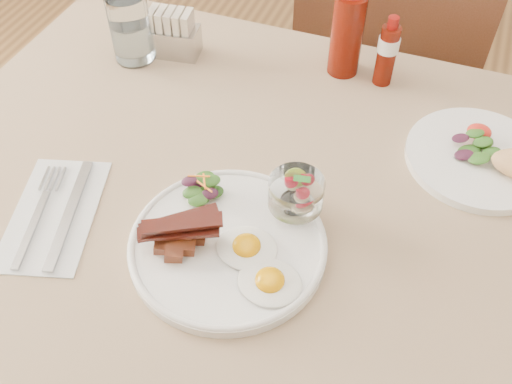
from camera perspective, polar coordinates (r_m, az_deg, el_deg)
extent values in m
cylinder|color=#582E1B|center=(1.56, -12.34, 4.63)|extent=(0.06, 0.06, 0.71)
cube|color=#582E1B|center=(0.88, 5.98, -2.33)|extent=(1.30, 0.85, 0.04)
cube|color=#9C7D5F|center=(0.87, 6.08, -1.46)|extent=(1.33, 0.88, 0.00)
cylinder|color=#582E1B|center=(1.66, 4.25, 2.65)|extent=(0.04, 0.04, 0.45)
cylinder|color=#582E1B|center=(1.64, 16.34, -0.62)|extent=(0.04, 0.04, 0.45)
cylinder|color=#582E1B|center=(1.92, 7.56, 9.87)|extent=(0.04, 0.04, 0.45)
cylinder|color=#582E1B|center=(1.90, 18.11, 7.10)|extent=(0.04, 0.04, 0.45)
cube|color=#582E1B|center=(1.61, 12.94, 11.24)|extent=(0.42, 0.42, 0.03)
cube|color=#582E1B|center=(1.32, 12.90, 14.52)|extent=(0.42, 0.03, 0.46)
cylinder|color=white|center=(0.81, -2.83, -5.34)|extent=(0.28, 0.28, 0.02)
ellipsoid|color=white|center=(0.76, 1.39, -9.00)|extent=(0.09, 0.08, 0.01)
ellipsoid|color=#F49B04|center=(0.75, 1.39, -8.78)|extent=(0.04, 0.04, 0.02)
ellipsoid|color=white|center=(0.79, -0.94, -5.60)|extent=(0.09, 0.08, 0.01)
ellipsoid|color=#F49B04|center=(0.79, -0.95, -5.37)|extent=(0.04, 0.04, 0.02)
cube|color=maroon|center=(0.80, -8.00, -4.25)|extent=(0.02, 0.02, 0.02)
cube|color=maroon|center=(0.79, -6.99, -5.32)|extent=(0.03, 0.03, 0.02)
cube|color=maroon|center=(0.79, -9.39, -5.33)|extent=(0.02, 0.02, 0.02)
cube|color=maroon|center=(0.80, -5.91, -4.35)|extent=(0.02, 0.02, 0.02)
cube|color=maroon|center=(0.78, -8.18, -5.96)|extent=(0.03, 0.03, 0.02)
cube|color=maroon|center=(0.81, -8.88, -3.82)|extent=(0.02, 0.02, 0.02)
cube|color=maroon|center=(0.78, -7.22, -3.98)|extent=(0.02, 0.02, 0.02)
cube|color=#4B130C|center=(0.78, -7.89, -3.64)|extent=(0.11, 0.07, 0.01)
cube|color=#4B130C|center=(0.77, -7.69, -3.93)|extent=(0.11, 0.06, 0.01)
cube|color=#4B130C|center=(0.78, -7.68, -2.84)|extent=(0.10, 0.08, 0.01)
cube|color=#4B130C|center=(0.76, -7.42, -3.14)|extent=(0.11, 0.07, 0.01)
ellipsoid|color=#1F4813|center=(0.86, -5.49, -0.20)|extent=(0.04, 0.03, 0.01)
ellipsoid|color=#1F4813|center=(0.85, -4.29, -0.02)|extent=(0.03, 0.03, 0.01)
ellipsoid|color=#321021|center=(0.86, -5.97, 0.78)|extent=(0.03, 0.02, 0.01)
ellipsoid|color=#1F4813|center=(0.84, -5.75, -0.74)|extent=(0.04, 0.03, 0.01)
ellipsoid|color=#1F4813|center=(0.85, -6.41, -0.04)|extent=(0.03, 0.02, 0.01)
ellipsoid|color=#321021|center=(0.84, -4.63, -0.18)|extent=(0.03, 0.02, 0.01)
ellipsoid|color=#1F4813|center=(0.85, -5.19, 1.44)|extent=(0.03, 0.03, 0.01)
ellipsoid|color=#1F4813|center=(0.84, -4.49, 1.12)|extent=(0.03, 0.02, 0.01)
ellipsoid|color=#321021|center=(0.85, -6.69, 1.09)|extent=(0.03, 0.02, 0.01)
cylinder|color=orange|center=(0.83, -5.19, 1.08)|extent=(0.02, 0.03, 0.01)
cylinder|color=orange|center=(0.84, -5.74, 1.59)|extent=(0.03, 0.01, 0.01)
cylinder|color=orange|center=(0.83, -5.18, 0.56)|extent=(0.03, 0.02, 0.01)
cylinder|color=white|center=(0.83, 3.89, -1.89)|extent=(0.04, 0.04, 0.01)
cylinder|color=white|center=(0.82, 3.93, -1.41)|extent=(0.02, 0.02, 0.01)
cylinder|color=white|center=(0.80, 4.03, -0.09)|extent=(0.08, 0.08, 0.04)
cylinder|color=beige|center=(0.82, 3.67, 0.14)|extent=(0.02, 0.02, 0.01)
cylinder|color=beige|center=(0.80, 4.53, -0.99)|extent=(0.02, 0.02, 0.01)
cylinder|color=beige|center=(0.81, 4.71, 0.37)|extent=(0.02, 0.02, 0.01)
cylinder|color=#81A933|center=(0.80, 4.00, 1.26)|extent=(0.03, 0.03, 0.01)
cone|color=red|center=(0.78, 4.36, -0.06)|extent=(0.02, 0.02, 0.02)
cone|color=red|center=(0.79, 3.21, 1.13)|extent=(0.02, 0.02, 0.02)
cone|color=red|center=(0.79, 4.86, 1.45)|extent=(0.02, 0.02, 0.02)
ellipsoid|color=#348E33|center=(0.78, 4.37, 1.37)|extent=(0.02, 0.01, 0.00)
ellipsoid|color=#348E33|center=(0.77, 4.89, 1.30)|extent=(0.02, 0.01, 0.00)
cylinder|color=white|center=(0.99, 21.34, 3.21)|extent=(0.23, 0.23, 0.01)
ellipsoid|color=#1F4813|center=(0.98, 20.52, 3.88)|extent=(0.04, 0.03, 0.01)
ellipsoid|color=#1F4813|center=(1.00, 21.75, 4.55)|extent=(0.03, 0.03, 0.01)
ellipsoid|color=#321021|center=(0.96, 20.09, 3.52)|extent=(0.03, 0.03, 0.01)
ellipsoid|color=#1F4813|center=(0.96, 21.40, 3.16)|extent=(0.04, 0.03, 0.01)
ellipsoid|color=#1F4813|center=(0.97, 22.51, 3.72)|extent=(0.03, 0.02, 0.01)
ellipsoid|color=#321021|center=(0.98, 19.77, 5.10)|extent=(0.03, 0.02, 0.01)
ellipsoid|color=#1F4813|center=(0.98, 21.76, 4.68)|extent=(0.03, 0.03, 0.01)
ellipsoid|color=#1F4813|center=(0.99, 21.06, 5.51)|extent=(0.03, 0.02, 0.01)
ellipsoid|color=red|center=(1.00, 21.35, 5.46)|extent=(0.04, 0.03, 0.02)
cylinder|color=#560E04|center=(1.08, 9.08, 15.24)|extent=(0.07, 0.07, 0.15)
cylinder|color=#560E04|center=(1.08, 12.91, 13.14)|extent=(0.04, 0.04, 0.11)
cylinder|color=white|center=(1.06, 13.13, 14.18)|extent=(0.04, 0.04, 0.03)
cylinder|color=maroon|center=(1.04, 13.55, 16.13)|extent=(0.02, 0.02, 0.02)
cube|color=#A8A9AD|center=(1.15, -8.28, 14.73)|extent=(0.11, 0.07, 0.06)
cube|color=#CAB08F|center=(1.15, -10.12, 16.25)|extent=(0.02, 0.05, 0.06)
cube|color=#CAB08F|center=(1.14, -9.30, 16.20)|extent=(0.02, 0.05, 0.06)
cube|color=#CAB08F|center=(1.13, -8.47, 16.14)|extent=(0.02, 0.05, 0.06)
cube|color=#CAB08F|center=(1.13, -7.64, 16.07)|extent=(0.02, 0.05, 0.06)
cube|color=#CAB08F|center=(1.12, -6.79, 16.00)|extent=(0.02, 0.05, 0.06)
cylinder|color=white|center=(1.13, -12.45, 15.73)|extent=(0.08, 0.08, 0.13)
cylinder|color=silver|center=(1.15, -12.22, 14.59)|extent=(0.07, 0.07, 0.07)
cube|color=silver|center=(0.90, -19.52, -2.06)|extent=(0.18, 0.25, 0.00)
cube|color=#A8A9AD|center=(0.89, -18.15, -1.98)|extent=(0.07, 0.21, 0.00)
cube|color=#A8A9AD|center=(0.89, -21.52, -3.42)|extent=(0.05, 0.14, 0.00)
cube|color=#A8A9AD|center=(0.95, -20.41, 1.31)|extent=(0.02, 0.05, 0.00)
cube|color=#A8A9AD|center=(0.95, -19.92, 1.29)|extent=(0.02, 0.05, 0.00)
cube|color=#A8A9AD|center=(0.95, -19.43, 1.27)|extent=(0.02, 0.05, 0.00)
cube|color=#A8A9AD|center=(0.94, -18.93, 1.24)|extent=(0.02, 0.05, 0.00)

